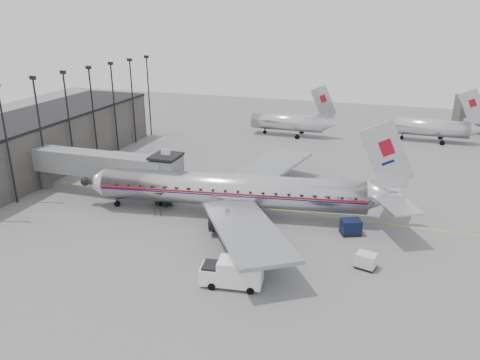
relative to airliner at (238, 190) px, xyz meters
The scene contains 12 objects.
ground 4.48m from the airliner, 103.95° to the right, with size 160.00×160.00×0.00m, color slate.
terminal 35.46m from the airliner, 168.81° to the left, with size 12.00×46.00×8.00m, color #3D3A37.
apron_line 4.79m from the airliner, 52.31° to the left, with size 0.15×60.00×0.01m, color gold.
jet_bridge 17.48m from the airliner, behind, with size 21.00×6.20×7.10m.
floodlight_masts 30.41m from the airliner, 160.74° to the left, with size 0.90×42.25×15.25m.
distant_aircraft_near 38.97m from the airliner, 93.78° to the left, with size 16.39×3.20×10.26m.
distant_aircraft_mid 48.87m from the airliner, 61.35° to the left, with size 16.39×3.20×10.26m.
airliner is the anchor object (origin of this frame).
service_van 15.56m from the airliner, 73.71° to the right, with size 5.76×2.83×2.60m.
baggage_cart_navy 13.60m from the airliner, ahead, with size 2.68×2.41×1.72m.
baggage_cart_white 17.56m from the airliner, 27.27° to the right, with size 2.24×1.91×1.52m.
ramp_worker 11.75m from the airliner, behind, with size 0.70×0.46×1.93m, color #A5CD18.
Camera 1 is at (16.96, -45.84, 23.33)m, focal length 35.00 mm.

